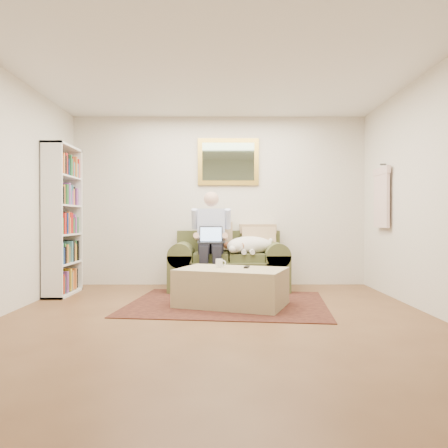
{
  "coord_description": "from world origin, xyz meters",
  "views": [
    {
      "loc": [
        0.05,
        -4.26,
        1.0
      ],
      "look_at": [
        0.07,
        1.41,
        0.95
      ],
      "focal_mm": 35.0,
      "sensor_mm": 36.0,
      "label": 1
    }
  ],
  "objects_px": {
    "laptop": "(211,239)",
    "coffee_mug": "(219,263)",
    "sofa": "(229,269)",
    "bookshelf": "(62,220)",
    "sleeping_dog": "(250,245)",
    "ottoman": "(232,287)",
    "seated_man": "(211,241)"
  },
  "relations": [
    {
      "from": "seated_man",
      "to": "sleeping_dog",
      "type": "relative_size",
      "value": 2.04
    },
    {
      "from": "laptop",
      "to": "sleeping_dog",
      "type": "bearing_deg",
      "value": 13.64
    },
    {
      "from": "seated_man",
      "to": "coffee_mug",
      "type": "relative_size",
      "value": 14.13
    },
    {
      "from": "laptop",
      "to": "coffee_mug",
      "type": "bearing_deg",
      "value": -82.18
    },
    {
      "from": "laptop",
      "to": "ottoman",
      "type": "xyz_separation_m",
      "value": [
        0.27,
        -1.01,
        -0.52
      ]
    },
    {
      "from": "seated_man",
      "to": "sofa",
      "type": "bearing_deg",
      "value": 31.45
    },
    {
      "from": "sofa",
      "to": "laptop",
      "type": "height_order",
      "value": "laptop"
    },
    {
      "from": "seated_man",
      "to": "bookshelf",
      "type": "relative_size",
      "value": 0.71
    },
    {
      "from": "sofa",
      "to": "coffee_mug",
      "type": "relative_size",
      "value": 16.8
    },
    {
      "from": "seated_man",
      "to": "ottoman",
      "type": "xyz_separation_m",
      "value": [
        0.27,
        -1.08,
        -0.49
      ]
    },
    {
      "from": "ottoman",
      "to": "bookshelf",
      "type": "distance_m",
      "value": 2.52
    },
    {
      "from": "laptop",
      "to": "sofa",
      "type": "bearing_deg",
      "value": 41.02
    },
    {
      "from": "laptop",
      "to": "coffee_mug",
      "type": "distance_m",
      "value": 0.93
    },
    {
      "from": "sofa",
      "to": "bookshelf",
      "type": "distance_m",
      "value": 2.39
    },
    {
      "from": "ottoman",
      "to": "sofa",
      "type": "bearing_deg",
      "value": 90.84
    },
    {
      "from": "bookshelf",
      "to": "sleeping_dog",
      "type": "bearing_deg",
      "value": 7.97
    },
    {
      "from": "ottoman",
      "to": "coffee_mug",
      "type": "xyz_separation_m",
      "value": [
        -0.15,
        0.12,
        0.27
      ]
    },
    {
      "from": "sofa",
      "to": "ottoman",
      "type": "height_order",
      "value": "sofa"
    },
    {
      "from": "laptop",
      "to": "bookshelf",
      "type": "bearing_deg",
      "value": -173.64
    },
    {
      "from": "seated_man",
      "to": "laptop",
      "type": "height_order",
      "value": "seated_man"
    },
    {
      "from": "ottoman",
      "to": "bookshelf",
      "type": "bearing_deg",
      "value": 160.65
    },
    {
      "from": "ottoman",
      "to": "laptop",
      "type": "bearing_deg",
      "value": 104.91
    },
    {
      "from": "ottoman",
      "to": "bookshelf",
      "type": "relative_size",
      "value": 0.6
    },
    {
      "from": "sleeping_dog",
      "to": "ottoman",
      "type": "distance_m",
      "value": 1.26
    },
    {
      "from": "sofa",
      "to": "bookshelf",
      "type": "relative_size",
      "value": 0.84
    },
    {
      "from": "coffee_mug",
      "to": "ottoman",
      "type": "bearing_deg",
      "value": -40.1
    },
    {
      "from": "laptop",
      "to": "ottoman",
      "type": "bearing_deg",
      "value": -75.09
    },
    {
      "from": "sofa",
      "to": "sleeping_dog",
      "type": "distance_m",
      "value": 0.47
    },
    {
      "from": "laptop",
      "to": "sleeping_dog",
      "type": "xyz_separation_m",
      "value": [
        0.55,
        0.13,
        -0.1
      ]
    },
    {
      "from": "sleeping_dog",
      "to": "laptop",
      "type": "bearing_deg",
      "value": -166.36
    },
    {
      "from": "sofa",
      "to": "sleeping_dog",
      "type": "height_order",
      "value": "sofa"
    },
    {
      "from": "bookshelf",
      "to": "sofa",
      "type": "bearing_deg",
      "value": 11.14
    }
  ]
}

